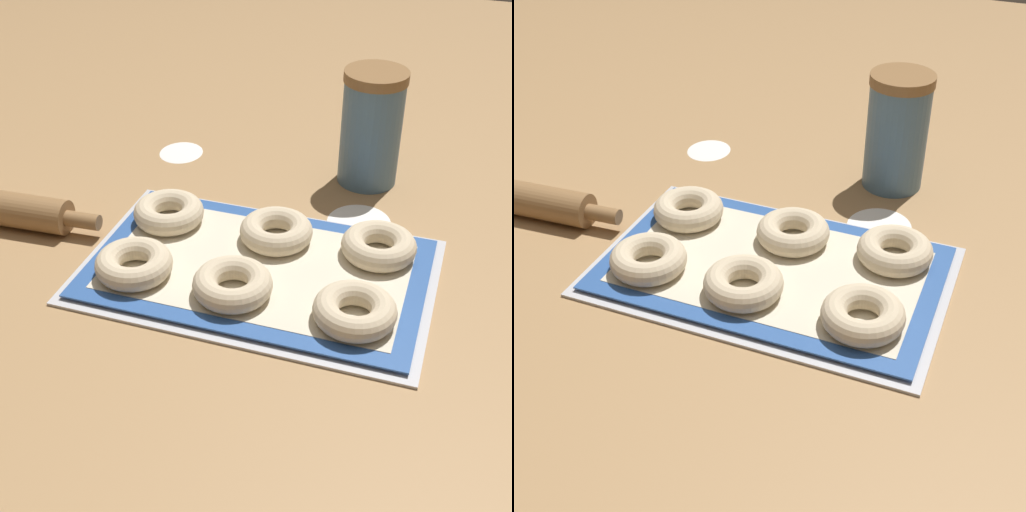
% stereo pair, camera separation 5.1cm
% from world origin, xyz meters
% --- Properties ---
extents(ground_plane, '(2.80, 2.80, 0.00)m').
position_xyz_m(ground_plane, '(0.00, 0.00, 0.00)').
color(ground_plane, '#A87F51').
extents(baking_tray, '(0.46, 0.30, 0.01)m').
position_xyz_m(baking_tray, '(-0.00, 0.01, 0.00)').
color(baking_tray, silver).
rests_on(baking_tray, ground_plane).
extents(baking_mat, '(0.44, 0.27, 0.00)m').
position_xyz_m(baking_mat, '(-0.00, 0.01, 0.01)').
color(baking_mat, '#2D569E').
rests_on(baking_mat, baking_tray).
extents(bagel_front_left, '(0.10, 0.10, 0.03)m').
position_xyz_m(bagel_front_left, '(-0.15, -0.05, 0.03)').
color(bagel_front_left, beige).
rests_on(bagel_front_left, baking_mat).
extents(bagel_front_center, '(0.10, 0.10, 0.03)m').
position_xyz_m(bagel_front_center, '(-0.01, -0.05, 0.03)').
color(bagel_front_center, beige).
rests_on(bagel_front_center, baking_mat).
extents(bagel_front_right, '(0.10, 0.10, 0.03)m').
position_xyz_m(bagel_front_right, '(0.14, -0.05, 0.03)').
color(bagel_front_right, beige).
rests_on(bagel_front_right, baking_mat).
extents(bagel_back_left, '(0.10, 0.10, 0.03)m').
position_xyz_m(bagel_back_left, '(-0.16, 0.08, 0.03)').
color(bagel_back_left, beige).
rests_on(bagel_back_left, baking_mat).
extents(bagel_back_center, '(0.10, 0.10, 0.03)m').
position_xyz_m(bagel_back_center, '(0.01, 0.08, 0.03)').
color(bagel_back_center, beige).
rests_on(bagel_back_center, baking_mat).
extents(bagel_back_right, '(0.10, 0.10, 0.03)m').
position_xyz_m(bagel_back_right, '(0.15, 0.09, 0.03)').
color(bagel_back_right, beige).
rests_on(bagel_back_right, baking_mat).
extents(flour_canister, '(0.10, 0.10, 0.18)m').
position_xyz_m(flour_canister, '(0.09, 0.31, 0.09)').
color(flour_canister, slate).
rests_on(flour_canister, ground_plane).
extents(flour_patch_near, '(0.09, 0.10, 0.00)m').
position_xyz_m(flour_patch_near, '(0.10, 0.18, 0.00)').
color(flour_patch_near, white).
rests_on(flour_patch_near, ground_plane).
extents(flour_patch_far, '(0.07, 0.08, 0.00)m').
position_xyz_m(flour_patch_far, '(-0.23, 0.30, 0.00)').
color(flour_patch_far, white).
rests_on(flour_patch_far, ground_plane).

